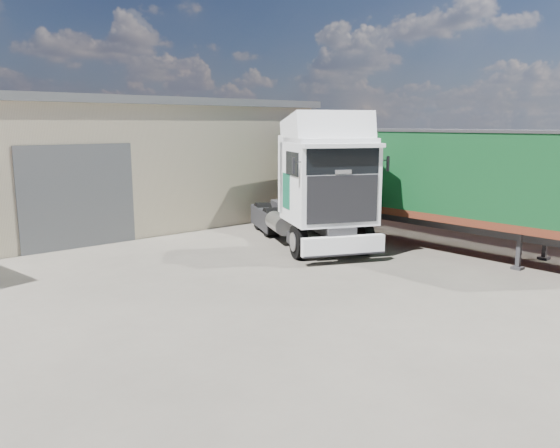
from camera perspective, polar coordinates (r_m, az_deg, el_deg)
ground at (r=13.09m, az=4.05°, el=-8.72°), size 120.00×120.00×0.00m
brick_boundary_wall at (r=25.19m, az=13.65°, el=3.21°), size 0.35×26.00×2.50m
tractor_unit at (r=18.84m, az=4.10°, el=3.37°), size 5.22×7.36×4.71m
box_trailer at (r=20.15m, az=14.80°, el=5.00°), size 3.09×12.44×4.11m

